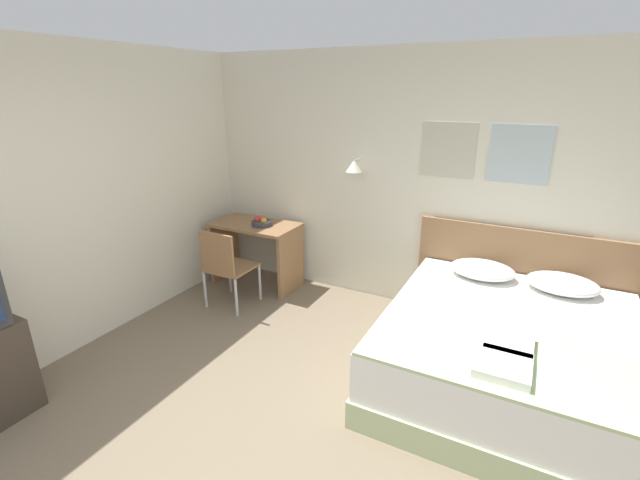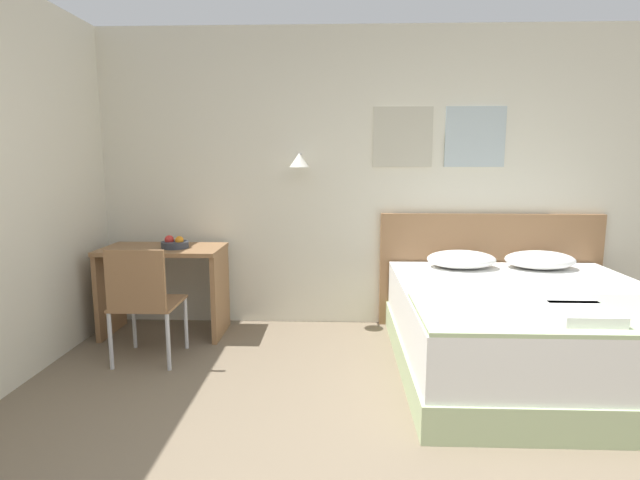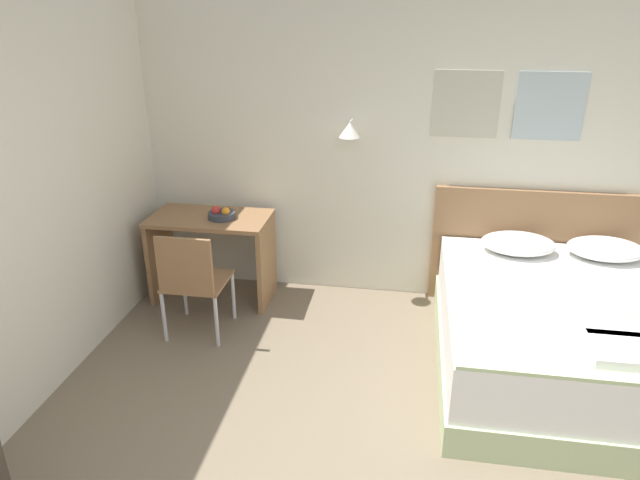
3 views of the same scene
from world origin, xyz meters
name	(u,v)px [view 2 (image 2 of 3)]	position (x,y,z in m)	size (l,w,h in m)	color
wall_back	(363,179)	(0.01, 2.79, 1.33)	(5.49, 0.31, 2.65)	beige
bed	(531,332)	(1.16, 1.71, 0.30)	(1.86, 1.98, 0.60)	#B2C693
headboard	(489,270)	(1.16, 2.74, 0.51)	(1.98, 0.06, 1.03)	#8E6642
pillow_left	(461,259)	(0.83, 2.45, 0.67)	(0.58, 0.42, 0.15)	white
pillow_right	(540,260)	(1.49, 2.45, 0.67)	(0.58, 0.42, 0.15)	white
throw_blanket	(571,314)	(1.16, 1.14, 0.61)	(1.80, 0.79, 0.02)	#B2C693
folded_towel_near_foot	(563,300)	(1.17, 1.28, 0.65)	(0.30, 0.33, 0.06)	white
folded_towel_mid_bed	(583,314)	(1.16, 1.00, 0.65)	(0.33, 0.34, 0.06)	white
desk	(164,276)	(-1.71, 2.40, 0.52)	(1.01, 0.56, 0.77)	#8E6642
desk_chair	(143,296)	(-1.64, 1.74, 0.52)	(0.46, 0.46, 0.88)	#8E6642
fruit_bowl	(175,244)	(-1.59, 2.37, 0.80)	(0.23, 0.23, 0.11)	#333842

